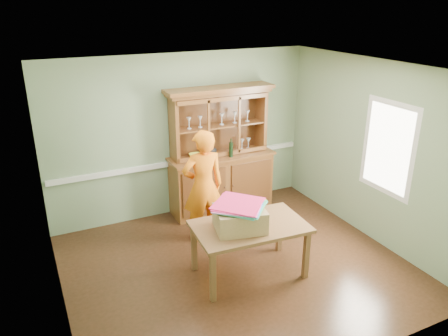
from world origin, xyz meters
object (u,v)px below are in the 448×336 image
cardboard_box (240,219)px  person (203,187)px  china_hutch (221,168)px  dining_table (250,231)px

cardboard_box → person: bearing=90.8°
china_hutch → cardboard_box: (-0.67, -1.98, 0.12)m
dining_table → cardboard_box: (-0.16, -0.03, 0.23)m
dining_table → person: 1.15m
china_hutch → cardboard_box: bearing=-108.7°
china_hutch → cardboard_box: china_hutch is taller
china_hutch → person: size_ratio=1.23×
china_hutch → person: china_hutch is taller
china_hutch → person: 1.09m
cardboard_box → china_hutch: bearing=71.3°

